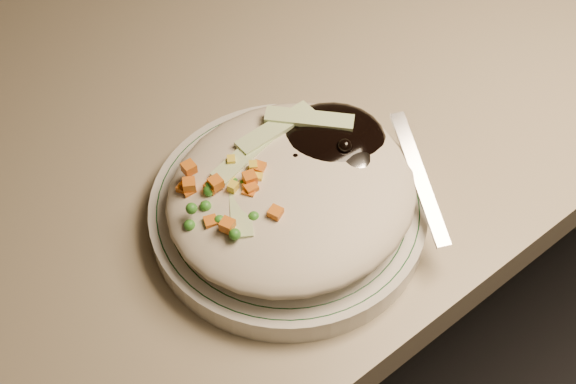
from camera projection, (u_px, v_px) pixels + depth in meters
desk at (232, 164)px, 0.92m from camera, size 1.40×0.70×0.74m
plate at (288, 213)px, 0.62m from camera, size 0.21×0.21×0.02m
plate_rim at (288, 205)px, 0.61m from camera, size 0.20×0.20×0.00m
meal at (293, 185)px, 0.60m from camera, size 0.21×0.19×0.05m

